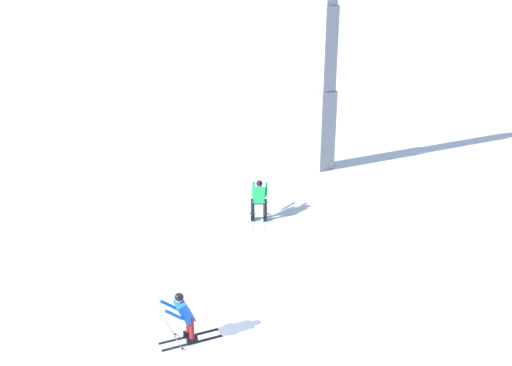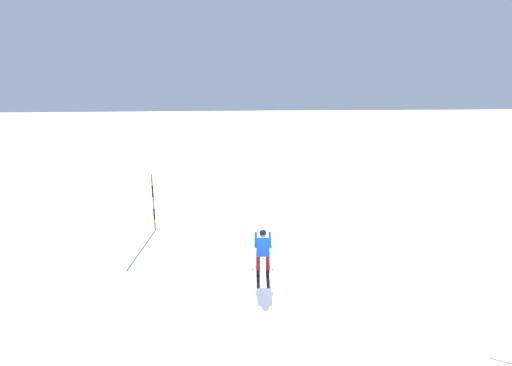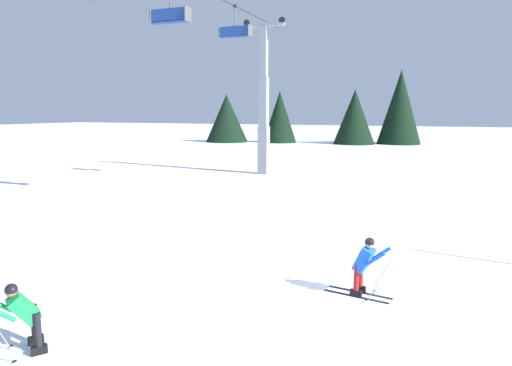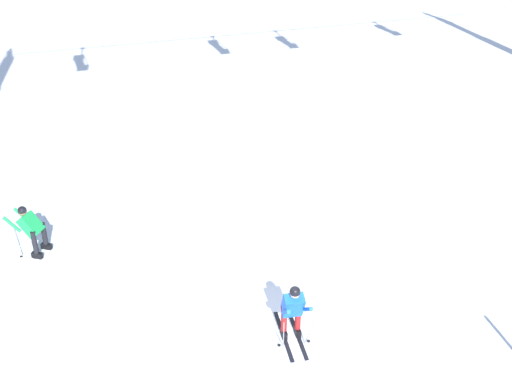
# 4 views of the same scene
# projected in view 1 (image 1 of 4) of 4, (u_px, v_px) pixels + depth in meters

# --- Properties ---
(ground_plane) EXTENTS (260.00, 260.00, 0.00)m
(ground_plane) POSITION_uv_depth(u_px,v_px,m) (216.00, 327.00, 17.21)
(ground_plane) COLOR white
(skier_carving_main) EXTENTS (0.77, 1.65, 1.58)m
(skier_carving_main) POSITION_uv_depth(u_px,v_px,m) (184.00, 314.00, 16.31)
(skier_carving_main) COLOR black
(skier_carving_main) RESTS_ON ground_plane
(lift_tower_near) EXTENTS (0.75, 2.53, 10.63)m
(lift_tower_near) POSITION_uv_depth(u_px,v_px,m) (326.00, 64.00, 25.75)
(lift_tower_near) COLOR gray
(lift_tower_near) RESTS_ON ground_plane
(skier_distant_uphill) EXTENTS (1.77, 1.49, 1.51)m
(skier_distant_uphill) POSITION_uv_depth(u_px,v_px,m) (259.00, 198.00, 22.84)
(skier_distant_uphill) COLOR white
(skier_distant_uphill) RESTS_ON ground_plane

